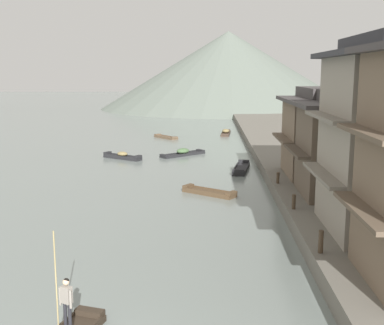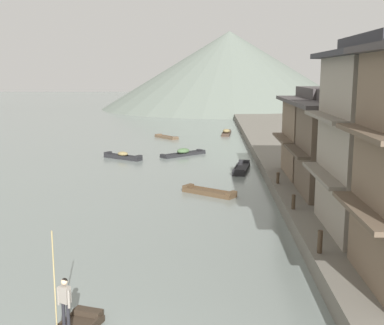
{
  "view_description": "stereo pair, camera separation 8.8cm",
  "coord_description": "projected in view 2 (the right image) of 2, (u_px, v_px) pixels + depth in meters",
  "views": [
    {
      "loc": [
        3.52,
        -11.49,
        7.94
      ],
      "look_at": [
        2.3,
        21.57,
        1.86
      ],
      "focal_mm": 45.63,
      "sensor_mm": 36.0,
      "label": 1
    },
    {
      "loc": [
        3.61,
        -11.49,
        7.94
      ],
      "look_at": [
        2.3,
        21.57,
        1.86
      ],
      "focal_mm": 45.63,
      "sensor_mm": 36.0,
      "label": 2
    }
  ],
  "objects": [
    {
      "name": "house_waterfront_narrow",
      "position": [
        323.0,
        133.0,
        34.02
      ],
      "size": [
        6.17,
        6.41,
        6.14
      ],
      "color": "#75604C",
      "rests_on": "riverbank_right"
    },
    {
      "name": "mooring_post_dock_mid",
      "position": [
        293.0,
        202.0,
        25.83
      ],
      "size": [
        0.2,
        0.2,
        0.79
      ],
      "primitive_type": "cylinder",
      "color": "#473828",
      "rests_on": "riverbank_right"
    },
    {
      "name": "house_waterfront_second",
      "position": [
        380.0,
        137.0,
        21.57
      ],
      "size": [
        5.45,
        6.53,
        8.74
      ],
      "color": "gray",
      "rests_on": "riverbank_right"
    },
    {
      "name": "boat_moored_third",
      "position": [
        183.0,
        153.0,
        47.63
      ],
      "size": [
        4.34,
        4.13,
        0.72
      ],
      "color": "#232326",
      "rests_on": "ground"
    },
    {
      "name": "boat_moored_far",
      "position": [
        226.0,
        133.0,
        64.19
      ],
      "size": [
        1.5,
        5.51,
        0.69
      ],
      "color": "#423328",
      "rests_on": "ground"
    },
    {
      "name": "riverbank_right",
      "position": [
        363.0,
        163.0,
        41.63
      ],
      "size": [
        18.0,
        110.0,
        0.83
      ],
      "primitive_type": "cube",
      "color": "#6B665B",
      "rests_on": "ground"
    },
    {
      "name": "boat_midriver_drifting",
      "position": [
        123.0,
        156.0,
        45.77
      ],
      "size": [
        3.95,
        2.89,
        0.69
      ],
      "color": "#232326",
      "rests_on": "ground"
    },
    {
      "name": "boatman_person",
      "position": [
        64.0,
        297.0,
        14.46
      ],
      "size": [
        0.53,
        0.36,
        3.04
      ],
      "color": "black",
      "rests_on": "boat_foreground_poled"
    },
    {
      "name": "mooring_post_dock_far",
      "position": [
        278.0,
        178.0,
        31.88
      ],
      "size": [
        0.2,
        0.2,
        0.73
      ],
      "primitive_type": "cylinder",
      "color": "#473828",
      "rests_on": "riverbank_right"
    },
    {
      "name": "boat_moored_second",
      "position": [
        166.0,
        137.0,
        60.28
      ],
      "size": [
        3.22,
        3.54,
        0.37
      ],
      "color": "brown",
      "rests_on": "ground"
    },
    {
      "name": "boat_midriver_upstream",
      "position": [
        241.0,
        169.0,
        40.17
      ],
      "size": [
        1.77,
        4.68,
        0.54
      ],
      "color": "#232326",
      "rests_on": "ground"
    },
    {
      "name": "hill_far_west",
      "position": [
        229.0,
        70.0,
        111.53
      ],
      "size": [
        58.09,
        58.09,
        17.3
      ],
      "primitive_type": "cone",
      "color": "slate",
      "rests_on": "ground"
    },
    {
      "name": "boat_moored_nearest",
      "position": [
        209.0,
        192.0,
        32.37
      ],
      "size": [
        3.68,
        2.94,
        0.42
      ],
      "color": "brown",
      "rests_on": "ground"
    },
    {
      "name": "house_waterfront_tall",
      "position": [
        354.0,
        145.0,
        28.37
      ],
      "size": [
        7.14,
        5.84,
        6.14
      ],
      "color": "brown",
      "rests_on": "riverbank_right"
    },
    {
      "name": "mooring_post_dock_near",
      "position": [
        320.0,
        242.0,
        19.51
      ],
      "size": [
        0.2,
        0.2,
        0.94
      ],
      "primitive_type": "cylinder",
      "color": "#473828",
      "rests_on": "riverbank_right"
    }
  ]
}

